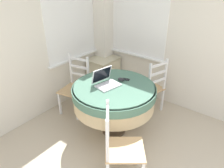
{
  "coord_description": "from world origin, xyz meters",
  "views": [
    {
      "loc": [
        -1.04,
        -0.14,
        2.21
      ],
      "look_at": [
        1.22,
        1.59,
        0.7
      ],
      "focal_mm": 35.0,
      "sensor_mm": 36.0,
      "label": 1
    }
  ],
  "objects_px": {
    "round_dining_table": "(114,95)",
    "corner_cabinet": "(104,73)",
    "dining_chair_near_right_window": "(150,87)",
    "dining_chair_near_back_window": "(76,87)",
    "laptop": "(106,82)",
    "cell_phone": "(126,79)",
    "computer_mouse": "(121,80)",
    "dining_chair_camera_near": "(120,148)"
  },
  "relations": [
    {
      "from": "round_dining_table",
      "to": "dining_chair_near_right_window",
      "type": "height_order",
      "value": "dining_chair_near_right_window"
    },
    {
      "from": "corner_cabinet",
      "to": "dining_chair_camera_near",
      "type": "bearing_deg",
      "value": -135.73
    },
    {
      "from": "computer_mouse",
      "to": "corner_cabinet",
      "type": "relative_size",
      "value": 0.16
    },
    {
      "from": "laptop",
      "to": "dining_chair_near_right_window",
      "type": "height_order",
      "value": "laptop"
    },
    {
      "from": "computer_mouse",
      "to": "dining_chair_near_back_window",
      "type": "relative_size",
      "value": 0.11
    },
    {
      "from": "computer_mouse",
      "to": "dining_chair_near_back_window",
      "type": "distance_m",
      "value": 0.93
    },
    {
      "from": "laptop",
      "to": "dining_chair_near_back_window",
      "type": "xyz_separation_m",
      "value": [
        0.11,
        0.74,
        -0.38
      ]
    },
    {
      "from": "computer_mouse",
      "to": "dining_chair_near_right_window",
      "type": "bearing_deg",
      "value": -12.95
    },
    {
      "from": "cell_phone",
      "to": "dining_chair_camera_near",
      "type": "relative_size",
      "value": 0.13
    },
    {
      "from": "cell_phone",
      "to": "dining_chair_camera_near",
      "type": "distance_m",
      "value": 1.08
    },
    {
      "from": "dining_chair_near_back_window",
      "to": "dining_chair_camera_near",
      "type": "xyz_separation_m",
      "value": [
        -0.68,
        -1.41,
        0.0
      ]
    },
    {
      "from": "round_dining_table",
      "to": "cell_phone",
      "type": "distance_m",
      "value": 0.3
    },
    {
      "from": "computer_mouse",
      "to": "corner_cabinet",
      "type": "bearing_deg",
      "value": 51.29
    },
    {
      "from": "laptop",
      "to": "dining_chair_camera_near",
      "type": "distance_m",
      "value": 0.96
    },
    {
      "from": "dining_chair_near_right_window",
      "to": "dining_chair_near_back_window",
      "type": "bearing_deg",
      "value": 127.36
    },
    {
      "from": "computer_mouse",
      "to": "dining_chair_camera_near",
      "type": "relative_size",
      "value": 0.11
    },
    {
      "from": "computer_mouse",
      "to": "dining_chair_near_back_window",
      "type": "bearing_deg",
      "value": 97.67
    },
    {
      "from": "dining_chair_near_back_window",
      "to": "dining_chair_near_right_window",
      "type": "relative_size",
      "value": 1.0
    },
    {
      "from": "laptop",
      "to": "dining_chair_near_back_window",
      "type": "bearing_deg",
      "value": 81.88
    },
    {
      "from": "round_dining_table",
      "to": "dining_chair_near_right_window",
      "type": "xyz_separation_m",
      "value": [
        0.82,
        -0.14,
        -0.19
      ]
    },
    {
      "from": "computer_mouse",
      "to": "cell_phone",
      "type": "distance_m",
      "value": 0.09
    },
    {
      "from": "dining_chair_near_back_window",
      "to": "corner_cabinet",
      "type": "height_order",
      "value": "dining_chair_near_back_window"
    },
    {
      "from": "dining_chair_near_back_window",
      "to": "dining_chair_near_right_window",
      "type": "distance_m",
      "value": 1.25
    },
    {
      "from": "round_dining_table",
      "to": "corner_cabinet",
      "type": "relative_size",
      "value": 1.78
    },
    {
      "from": "dining_chair_near_back_window",
      "to": "corner_cabinet",
      "type": "bearing_deg",
      "value": 8.15
    },
    {
      "from": "round_dining_table",
      "to": "computer_mouse",
      "type": "relative_size",
      "value": 11.44
    },
    {
      "from": "round_dining_table",
      "to": "cell_phone",
      "type": "xyz_separation_m",
      "value": [
        0.26,
        -0.02,
        0.15
      ]
    },
    {
      "from": "dining_chair_camera_near",
      "to": "cell_phone",
      "type": "bearing_deg",
      "value": 31.49
    },
    {
      "from": "cell_phone",
      "to": "dining_chair_near_right_window",
      "type": "xyz_separation_m",
      "value": [
        0.56,
        -0.12,
        -0.34
      ]
    },
    {
      "from": "cell_phone",
      "to": "corner_cabinet",
      "type": "relative_size",
      "value": 0.19
    },
    {
      "from": "laptop",
      "to": "dining_chair_camera_near",
      "type": "bearing_deg",
      "value": -130.85
    },
    {
      "from": "computer_mouse",
      "to": "round_dining_table",
      "type": "bearing_deg",
      "value": -178.76
    },
    {
      "from": "dining_chair_camera_near",
      "to": "corner_cabinet",
      "type": "height_order",
      "value": "dining_chair_camera_near"
    },
    {
      "from": "cell_phone",
      "to": "dining_chair_near_right_window",
      "type": "relative_size",
      "value": 0.13
    },
    {
      "from": "computer_mouse",
      "to": "cell_phone",
      "type": "bearing_deg",
      "value": -17.34
    },
    {
      "from": "laptop",
      "to": "computer_mouse",
      "type": "relative_size",
      "value": 3.62
    },
    {
      "from": "round_dining_table",
      "to": "dining_chair_near_right_window",
      "type": "bearing_deg",
      "value": -10.01
    },
    {
      "from": "computer_mouse",
      "to": "dining_chair_camera_near",
      "type": "height_order",
      "value": "dining_chair_camera_near"
    },
    {
      "from": "dining_chair_camera_near",
      "to": "laptop",
      "type": "bearing_deg",
      "value": 49.15
    },
    {
      "from": "dining_chair_near_back_window",
      "to": "corner_cabinet",
      "type": "relative_size",
      "value": 1.47
    },
    {
      "from": "laptop",
      "to": "computer_mouse",
      "type": "bearing_deg",
      "value": -25.1
    },
    {
      "from": "cell_phone",
      "to": "dining_chair_near_back_window",
      "type": "height_order",
      "value": "dining_chair_near_back_window"
    }
  ]
}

